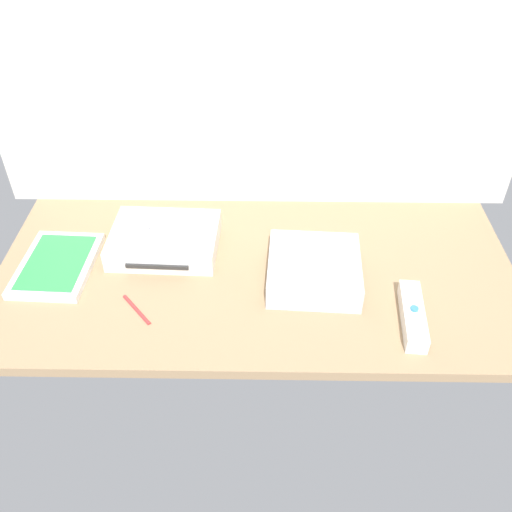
{
  "coord_description": "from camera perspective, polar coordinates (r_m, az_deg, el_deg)",
  "views": [
    {
      "loc": [
        1.27,
        -80.08,
        71.43
      ],
      "look_at": [
        0.0,
        0.0,
        4.0
      ],
      "focal_mm": 39.11,
      "sensor_mm": 36.0,
      "label": 1
    }
  ],
  "objects": [
    {
      "name": "remote_wand",
      "position": [
        1.01,
        15.73,
        -5.88
      ],
      "size": [
        4.88,
        15.06,
        3.4
      ],
      "rotation": [
        0.0,
        0.0,
        -0.09
      ],
      "color": "white",
      "rests_on": "ground_plane"
    },
    {
      "name": "mini_computer",
      "position": [
        1.04,
        5.94,
        -1.36
      ],
      "size": [
        17.95,
        17.95,
        5.3
      ],
      "rotation": [
        0.0,
        0.0,
        -0.06
      ],
      "color": "silver",
      "rests_on": "ground_plane"
    },
    {
      "name": "game_console",
      "position": [
        1.13,
        -9.31,
        1.65
      ],
      "size": [
        21.61,
        17.13,
        4.4
      ],
      "rotation": [
        0.0,
        0.0,
        -0.04
      ],
      "color": "white",
      "rests_on": "ground_plane"
    },
    {
      "name": "ground_plane",
      "position": [
        1.08,
        0.0,
        -2.03
      ],
      "size": [
        100.0,
        48.0,
        2.0
      ],
      "primitive_type": "cube",
      "color": "#9E7F5B",
      "rests_on": "ground"
    },
    {
      "name": "remote_classic_pad",
      "position": [
        1.1,
        -9.13,
        2.58
      ],
      "size": [
        15.67,
        10.62,
        2.4
      ],
      "rotation": [
        0.0,
        0.0,
        0.19
      ],
      "color": "white",
      "rests_on": "game_console"
    },
    {
      "name": "back_wall",
      "position": [
        1.12,
        0.21,
        19.46
      ],
      "size": [
        110.0,
        1.2,
        64.0
      ],
      "primitive_type": "cube",
      "color": "silver",
      "rests_on": "ground"
    },
    {
      "name": "stylus_pen",
      "position": [
        1.02,
        -12.13,
        -5.29
      ],
      "size": [
        6.3,
        7.37,
        0.7
      ],
      "primitive_type": "cylinder",
      "rotation": [
        0.0,
        1.57,
        2.26
      ],
      "color": "red",
      "rests_on": "ground_plane"
    },
    {
      "name": "game_case",
      "position": [
        1.14,
        -19.69,
        -0.84
      ],
      "size": [
        14.45,
        19.6,
        1.56
      ],
      "rotation": [
        0.0,
        0.0,
        -0.05
      ],
      "color": "white",
      "rests_on": "ground_plane"
    }
  ]
}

